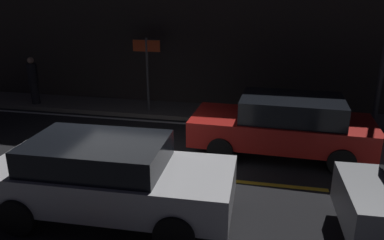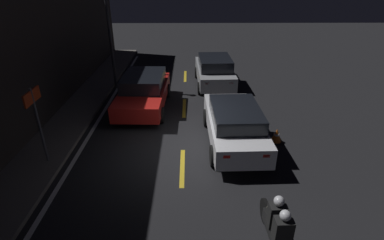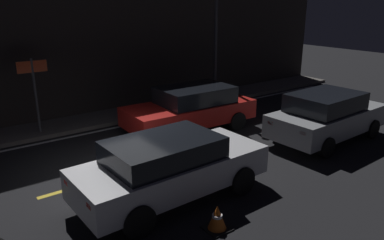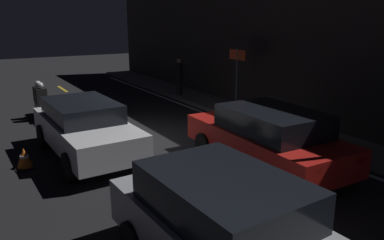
{
  "view_description": "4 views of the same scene",
  "coord_description": "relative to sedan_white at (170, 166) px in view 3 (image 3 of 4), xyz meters",
  "views": [
    {
      "loc": [
        3.16,
        -7.29,
        3.86
      ],
      "look_at": [
        1.54,
        0.34,
        1.22
      ],
      "focal_mm": 35.0,
      "sensor_mm": 36.0,
      "label": 1
    },
    {
      "loc": [
        -8.64,
        -0.22,
        5.43
      ],
      "look_at": [
        0.48,
        -0.32,
        0.9
      ],
      "focal_mm": 28.0,
      "sensor_mm": 36.0,
      "label": 2
    },
    {
      "loc": [
        -3.59,
        -8.09,
        4.26
      ],
      "look_at": [
        2.44,
        0.15,
        0.98
      ],
      "focal_mm": 35.0,
      "sensor_mm": 36.0,
      "label": 3
    },
    {
      "loc": [
        9.94,
        -4.26,
        3.52
      ],
      "look_at": [
        2.57,
        0.24,
        1.18
      ],
      "focal_mm": 35.0,
      "sensor_mm": 36.0,
      "label": 4
    }
  ],
  "objects": [
    {
      "name": "taxi_red",
      "position": [
        3.12,
        3.51,
        0.0
      ],
      "size": [
        4.46,
        2.1,
        1.49
      ],
      "rotation": [
        0.0,
        0.0,
        3.11
      ],
      "color": "red",
      "rests_on": "ground"
    },
    {
      "name": "raised_curb",
      "position": [
        -0.45,
        6.3,
        -0.72
      ],
      "size": [
        28.0,
        1.64,
        0.13
      ],
      "color": "#605B56",
      "rests_on": "ground"
    },
    {
      "name": "lane_dash_c",
      "position": [
        -1.45,
        1.76,
        -0.78
      ],
      "size": [
        2.0,
        0.14,
        0.01
      ],
      "color": "gold",
      "rests_on": "ground"
    },
    {
      "name": "street_lamp",
      "position": [
        5.66,
        5.34,
        2.45
      ],
      "size": [
        0.28,
        0.28,
        5.76
      ],
      "color": "#333338",
      "rests_on": "ground"
    },
    {
      "name": "lane_dash_d",
      "position": [
        3.05,
        1.76,
        -0.78
      ],
      "size": [
        2.0,
        0.14,
        0.01
      ],
      "color": "gold",
      "rests_on": "ground"
    },
    {
      "name": "ground_plane",
      "position": [
        -0.45,
        1.76,
        -0.78
      ],
      "size": [
        56.0,
        56.0,
        0.0
      ],
      "primitive_type": "plane",
      "color": "black"
    },
    {
      "name": "shop_sign",
      "position": [
        -1.22,
        5.96,
        1.03
      ],
      "size": [
        0.9,
        0.08,
        2.4
      ],
      "color": "#4C4C51",
      "rests_on": "raised_curb"
    },
    {
      "name": "traffic_cone_near",
      "position": [
        0.07,
        -1.54,
        -0.54
      ],
      "size": [
        0.48,
        0.48,
        0.51
      ],
      "color": "black",
      "rests_on": "ground"
    },
    {
      "name": "sedan_white",
      "position": [
        0.0,
        0.0,
        0.0
      ],
      "size": [
        4.39,
        1.95,
        1.45
      ],
      "rotation": [
        0.0,
        0.0,
        0.03
      ],
      "color": "silver",
      "rests_on": "ground"
    },
    {
      "name": "lane_dash_e",
      "position": [
        7.55,
        1.76,
        -0.78
      ],
      "size": [
        2.0,
        0.14,
        0.01
      ],
      "color": "gold",
      "rests_on": "ground"
    },
    {
      "name": "building_front",
      "position": [
        -0.45,
        7.27,
        2.48
      ],
      "size": [
        28.0,
        0.3,
        6.53
      ],
      "color": "#2D2826",
      "rests_on": "ground"
    },
    {
      "name": "hatchback_silver",
      "position": [
        6.0,
        0.21,
        0.02
      ],
      "size": [
        4.21,
        1.99,
        1.54
      ],
      "rotation": [
        0.0,
        0.0,
        0.03
      ],
      "color": "#9EA0A5",
      "rests_on": "ground"
    },
    {
      "name": "lane_solid_kerb",
      "position": [
        -0.45,
        5.24,
        -0.78
      ],
      "size": [
        25.2,
        0.14,
        0.01
      ],
      "color": "silver",
      "rests_on": "ground"
    }
  ]
}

